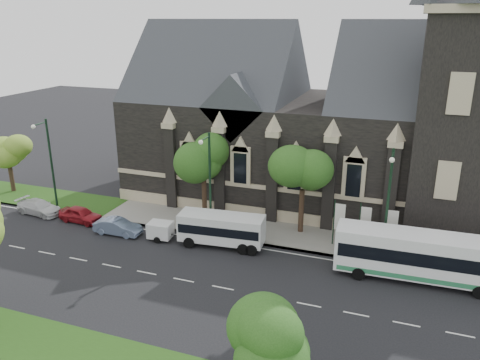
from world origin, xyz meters
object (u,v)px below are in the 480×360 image
at_px(street_lamp_far, 50,161).
at_px(shuttle_bus, 222,228).
at_px(street_lamp_near, 388,201).
at_px(banner_flag_center, 363,223).
at_px(tree_park_east, 273,330).
at_px(banner_flag_left, 338,219).
at_px(sedan, 118,227).
at_px(tree_walk_left, 206,159).
at_px(box_trailer, 160,230).
at_px(banner_flag_right, 390,226).
at_px(car_far_white, 39,207).
at_px(tree_walk_right, 306,168).
at_px(car_far_red, 81,215).
at_px(tree_walk_far, 10,150).
at_px(street_lamp_mid, 209,180).
at_px(tour_coach, 424,256).

distance_m(street_lamp_far, shuttle_bus, 17.92).
distance_m(street_lamp_near, banner_flag_center, 3.74).
bearing_deg(tree_park_east, banner_flag_left, 89.65).
bearing_deg(sedan, tree_park_east, -130.62).
distance_m(tree_walk_left, box_trailer, 7.55).
bearing_deg(banner_flag_right, shuttle_bus, -166.61).
relative_size(tree_walk_left, shuttle_bus, 1.08).
bearing_deg(banner_flag_center, street_lamp_near, -48.07).
distance_m(street_lamp_near, car_far_white, 31.49).
xyz_separation_m(street_lamp_near, sedan, (-21.66, -2.18, -4.43)).
height_order(tree_walk_right, shuttle_bus, tree_walk_right).
bearing_deg(box_trailer, car_far_red, 170.37).
bearing_deg(tree_walk_left, street_lamp_near, -12.87).
bearing_deg(banner_flag_left, sedan, -167.18).
bearing_deg(tree_walk_left, tree_walk_right, 0.06).
xyz_separation_m(tree_walk_right, street_lamp_far, (-23.21, -3.62, -0.71)).
distance_m(tree_walk_left, banner_flag_left, 12.66).
xyz_separation_m(tree_walk_far, sedan, (16.17, -5.26, -3.94)).
distance_m(banner_flag_left, banner_flag_right, 4.00).
relative_size(tree_walk_right, banner_flag_right, 1.95).
bearing_deg(tree_walk_far, sedan, -18.02).
bearing_deg(banner_flag_center, banner_flag_left, 180.00).
bearing_deg(street_lamp_far, car_far_red, -16.47).
relative_size(street_lamp_near, car_far_white, 1.95).
relative_size(banner_flag_left, banner_flag_right, 1.00).
distance_m(tree_walk_far, street_lamp_mid, 24.03).
distance_m(street_lamp_near, sedan, 22.21).
distance_m(tree_walk_far, shuttle_bus, 25.88).
xyz_separation_m(sedan, car_far_red, (-4.64, 1.08, 0.02)).
relative_size(tree_walk_right, street_lamp_near, 0.87).
relative_size(tree_walk_left, street_lamp_near, 0.85).
bearing_deg(street_lamp_far, tree_park_east, -32.10).
xyz_separation_m(banner_flag_left, car_far_white, (-27.45, -2.80, -1.71)).
xyz_separation_m(box_trailer, sedan, (-3.95, -0.34, -0.17)).
bearing_deg(sedan, car_far_red, 74.87).
distance_m(street_lamp_far, car_far_white, 4.68).
bearing_deg(banner_flag_center, car_far_white, -174.57).
relative_size(tree_walk_far, box_trailer, 2.18).
height_order(banner_flag_center, tour_coach, banner_flag_center).
bearing_deg(car_far_white, banner_flag_left, -78.46).
xyz_separation_m(tree_park_east, banner_flag_center, (2.11, 18.32, -2.24)).
bearing_deg(street_lamp_mid, street_lamp_near, 0.00).
bearing_deg(banner_flag_left, street_lamp_mid, -169.50).
bearing_deg(street_lamp_mid, box_trailer, -153.69).
height_order(street_lamp_far, tour_coach, street_lamp_far).
distance_m(tree_park_east, box_trailer, 20.48).
bearing_deg(tour_coach, car_far_red, 177.42).
xyz_separation_m(street_lamp_near, banner_flag_center, (-1.71, 1.91, -2.73)).
height_order(banner_flag_center, shuttle_bus, banner_flag_center).
xyz_separation_m(street_lamp_mid, car_far_red, (-12.29, -1.10, -4.41)).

